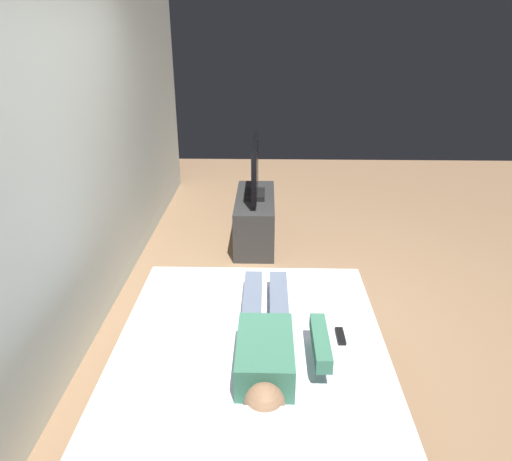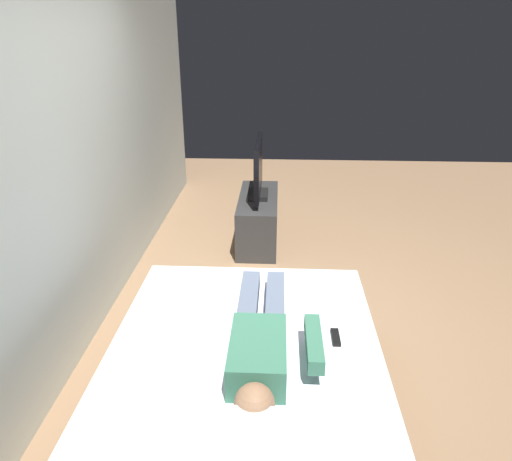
{
  "view_description": "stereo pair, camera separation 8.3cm",
  "coord_description": "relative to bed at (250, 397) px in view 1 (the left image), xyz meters",
  "views": [
    {
      "loc": [
        -3.06,
        0.26,
        2.14
      ],
      "look_at": [
        0.29,
        0.34,
        0.69
      ],
      "focal_mm": 33.3,
      "sensor_mm": 36.0,
      "label": 1
    },
    {
      "loc": [
        -3.06,
        0.18,
        2.14
      ],
      "look_at": [
        0.29,
        0.34,
        0.69
      ],
      "focal_mm": 33.3,
      "sensor_mm": 36.0,
      "label": 2
    }
  ],
  "objects": [
    {
      "name": "person",
      "position": [
        0.03,
        -0.09,
        0.36
      ],
      "size": [
        1.26,
        0.46,
        0.18
      ],
      "color": "#387056",
      "rests_on": "bed"
    },
    {
      "name": "remote",
      "position": [
        0.18,
        -0.5,
        0.29
      ],
      "size": [
        0.15,
        0.04,
        0.02
      ],
      "primitive_type": "cube",
      "color": "black",
      "rests_on": "bed"
    },
    {
      "name": "bed",
      "position": [
        0.0,
        0.0,
        0.0
      ],
      "size": [
        2.07,
        1.55,
        0.54
      ],
      "color": "brown",
      "rests_on": "ground"
    },
    {
      "name": "ground_plane",
      "position": [
        1.04,
        -0.34,
        -0.26
      ],
      "size": [
        10.0,
        10.0,
        0.0
      ],
      "primitive_type": "plane",
      "color": "#8C6B4C"
    },
    {
      "name": "tv",
      "position": [
        2.65,
        0.04,
        0.52
      ],
      "size": [
        0.88,
        0.2,
        0.59
      ],
      "color": "black",
      "rests_on": "tv_stand"
    },
    {
      "name": "back_wall",
      "position": [
        1.44,
        1.24,
        1.14
      ],
      "size": [
        6.4,
        0.1,
        2.8
      ],
      "primitive_type": "cube",
      "color": "silver",
      "rests_on": "ground"
    },
    {
      "name": "tv_stand",
      "position": [
        2.65,
        0.04,
        -0.01
      ],
      "size": [
        1.1,
        0.4,
        0.5
      ],
      "primitive_type": "cube",
      "color": "#2D2D2D",
      "rests_on": "ground"
    }
  ]
}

